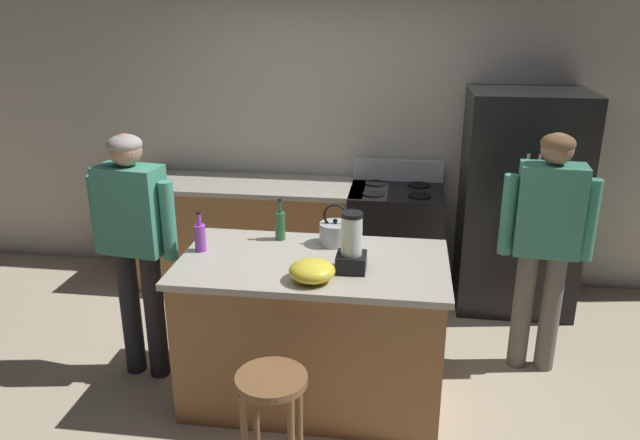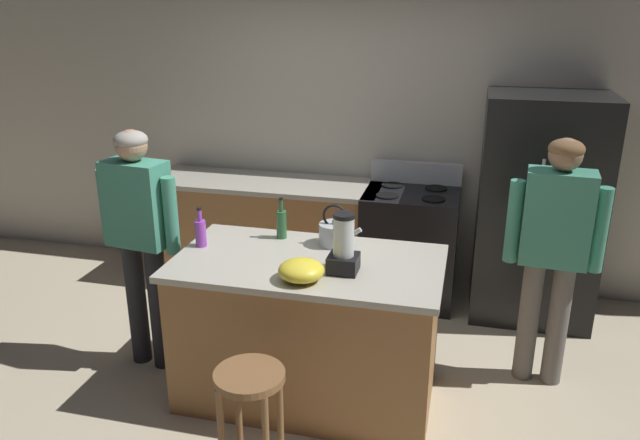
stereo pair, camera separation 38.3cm
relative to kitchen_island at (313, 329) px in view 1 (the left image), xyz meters
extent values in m
plane|color=beige|center=(0.00, 0.00, -0.47)|extent=(14.00, 14.00, 0.00)
cube|color=beige|center=(0.00, 1.95, 0.88)|extent=(8.00, 0.10, 2.70)
cube|color=#9E6B3D|center=(0.00, 0.00, -0.02)|extent=(1.55, 0.84, 0.89)
cube|color=#B2AD9E|center=(0.00, 0.00, 0.45)|extent=(1.61, 0.90, 0.04)
cube|color=#9E6B3D|center=(-0.80, 1.55, -0.02)|extent=(2.00, 0.64, 0.89)
cube|color=#B2AD9E|center=(-0.80, 1.55, 0.45)|extent=(2.00, 0.64, 0.04)
cube|color=black|center=(1.43, 1.50, 0.41)|extent=(0.90, 0.70, 1.76)
cylinder|color=#B7BABF|center=(1.39, 1.13, 0.50)|extent=(0.02, 0.02, 0.79)
cylinder|color=#B7BABF|center=(1.47, 1.13, 0.50)|extent=(0.02, 0.02, 0.79)
cube|color=#268CD8|center=(1.79, 1.15, 0.67)|extent=(0.05, 0.01, 0.05)
cube|color=#268CD8|center=(1.42, 1.15, 0.20)|extent=(0.05, 0.01, 0.05)
cube|color=#268CD8|center=(1.56, 1.15, 0.57)|extent=(0.05, 0.01, 0.05)
cube|color=black|center=(0.46, 1.52, 0.00)|extent=(0.76, 0.64, 0.93)
cube|color=black|center=(0.46, 1.20, -0.05)|extent=(0.60, 0.01, 0.24)
cube|color=#B7BABF|center=(0.46, 1.81, 0.56)|extent=(0.76, 0.06, 0.18)
cylinder|color=black|center=(0.28, 1.37, 0.47)|extent=(0.18, 0.18, 0.01)
cylinder|color=black|center=(0.64, 1.37, 0.47)|extent=(0.18, 0.18, 0.01)
cylinder|color=black|center=(0.28, 1.67, 0.47)|extent=(0.18, 0.18, 0.01)
cylinder|color=black|center=(0.64, 1.67, 0.47)|extent=(0.18, 0.18, 0.01)
cylinder|color=#26262B|center=(-1.24, 0.10, -0.02)|extent=(0.15, 0.15, 0.89)
cylinder|color=#26262B|center=(-1.07, 0.08, -0.02)|extent=(0.15, 0.15, 0.89)
cube|color=#3F8C72|center=(-1.16, 0.09, 0.70)|extent=(0.43, 0.27, 0.56)
cylinder|color=#3F8C72|center=(-1.40, 0.13, 0.65)|extent=(0.10, 0.10, 0.50)
cylinder|color=#3F8C72|center=(-0.91, 0.06, 0.65)|extent=(0.10, 0.10, 0.50)
sphere|color=tan|center=(-1.16, 0.09, 1.08)|extent=(0.23, 0.23, 0.20)
ellipsoid|color=gray|center=(-1.16, 0.09, 1.11)|extent=(0.24, 0.24, 0.12)
cylinder|color=#66605B|center=(1.53, 0.52, -0.05)|extent=(0.14, 0.14, 0.85)
cylinder|color=#66605B|center=(1.35, 0.53, -0.05)|extent=(0.14, 0.14, 0.85)
cube|color=#3F8C72|center=(1.44, 0.53, 0.67)|extent=(0.42, 0.25, 0.59)
cylinder|color=#3F8C72|center=(1.69, 0.51, 0.62)|extent=(0.10, 0.10, 0.53)
cylinder|color=#3F8C72|center=(1.19, 0.55, 0.62)|extent=(0.10, 0.10, 0.53)
sphere|color=#8C664C|center=(1.44, 0.53, 1.07)|extent=(0.21, 0.21, 0.20)
ellipsoid|color=brown|center=(1.44, 0.53, 1.10)|extent=(0.23, 0.23, 0.12)
cylinder|color=brown|center=(-0.09, -0.82, 0.17)|extent=(0.36, 0.36, 0.04)
cylinder|color=brown|center=(-0.20, -0.70, -0.16)|extent=(0.04, 0.04, 0.62)
cylinder|color=brown|center=(0.03, -0.70, -0.16)|extent=(0.04, 0.04, 0.62)
cube|color=black|center=(0.24, -0.11, 0.52)|extent=(0.17, 0.17, 0.10)
cylinder|color=silver|center=(0.24, -0.11, 0.68)|extent=(0.12, 0.12, 0.23)
cylinder|color=black|center=(0.24, -0.11, 0.80)|extent=(0.12, 0.12, 0.02)
cylinder|color=purple|center=(-0.71, 0.05, 0.55)|extent=(0.07, 0.07, 0.17)
cylinder|color=purple|center=(-0.71, 0.05, 0.67)|extent=(0.03, 0.03, 0.07)
cylinder|color=black|center=(-0.71, 0.05, 0.71)|extent=(0.03, 0.03, 0.02)
cylinder|color=#2D6638|center=(-0.26, 0.31, 0.56)|extent=(0.07, 0.07, 0.18)
cylinder|color=#2D6638|center=(-0.26, 0.31, 0.69)|extent=(0.03, 0.03, 0.08)
cylinder|color=black|center=(-0.26, 0.31, 0.73)|extent=(0.03, 0.03, 0.02)
ellipsoid|color=yellow|center=(0.04, -0.28, 0.52)|extent=(0.26, 0.26, 0.12)
cylinder|color=#B7BABF|center=(0.10, 0.28, 0.54)|extent=(0.20, 0.20, 0.14)
sphere|color=black|center=(0.10, 0.28, 0.62)|extent=(0.03, 0.03, 0.03)
cylinder|color=#B7BABF|center=(0.23, 0.28, 0.56)|extent=(0.09, 0.03, 0.08)
torus|color=black|center=(0.10, 0.28, 0.66)|extent=(0.16, 0.02, 0.16)
camera|label=1|loc=(0.51, -3.36, 1.94)|focal=34.81mm
camera|label=2|loc=(0.89, -3.29, 1.94)|focal=34.81mm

